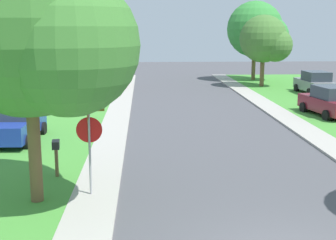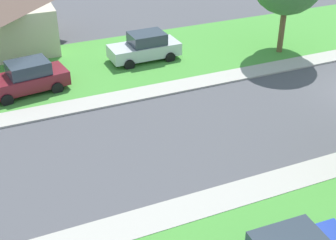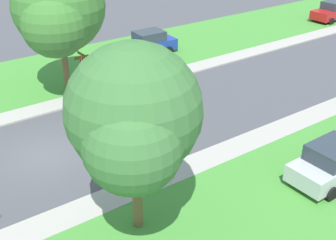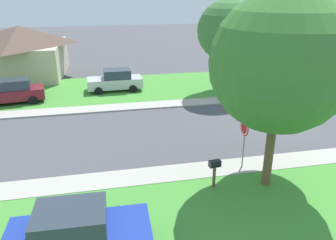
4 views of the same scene
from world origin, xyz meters
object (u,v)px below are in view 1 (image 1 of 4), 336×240
at_px(stop_sign_far_corner, 89,135).
at_px(car_grey_near_corner, 315,83).
at_px(car_maroon_far_down_street, 330,102).
at_px(tree_across_left, 37,26).
at_px(tree_sidewalk_near, 258,31).
at_px(mailbox, 56,149).
at_px(tree_sidewalk_far, 266,40).
at_px(car_blue_driveway_right, 15,123).
at_px(car_red_kerbside_mid, 99,77).

relative_size(stop_sign_far_corner, car_grey_near_corner, 0.64).
height_order(stop_sign_far_corner, car_grey_near_corner, stop_sign_far_corner).
xyz_separation_m(car_maroon_far_down_street, tree_across_left, (-13.32, -12.87, 4.15)).
height_order(tree_sidewalk_near, mailbox, tree_sidewalk_near).
relative_size(car_maroon_far_down_street, tree_across_left, 0.58).
distance_m(stop_sign_far_corner, mailbox, 2.40).
bearing_deg(car_grey_near_corner, tree_across_left, -125.80).
height_order(tree_sidewalk_near, tree_sidewalk_far, tree_sidewalk_near).
bearing_deg(mailbox, tree_across_left, -86.97).
bearing_deg(stop_sign_far_corner, car_blue_driveway_right, 119.85).
bearing_deg(tree_sidewalk_near, car_grey_near_corner, -77.07).
relative_size(tree_sidewalk_near, tree_across_left, 0.95).
relative_size(car_blue_driveway_right, mailbox, 3.33).
distance_m(stop_sign_far_corner, tree_sidewalk_near, 33.05).
relative_size(stop_sign_far_corner, mailbox, 2.11).
xyz_separation_m(stop_sign_far_corner, tree_sidewalk_near, (12.34, 30.53, 2.76)).
height_order(car_red_kerbside_mid, car_blue_driveway_right, same).
relative_size(stop_sign_far_corner, car_maroon_far_down_street, 0.61).
bearing_deg(car_grey_near_corner, tree_sidewalk_near, 102.93).
xyz_separation_m(stop_sign_far_corner, car_blue_driveway_right, (-4.07, 7.09, -1.01)).
relative_size(car_maroon_far_down_street, tree_sidewalk_near, 0.61).
bearing_deg(stop_sign_far_corner, mailbox, 126.33).
xyz_separation_m(tree_sidewalk_near, tree_sidewalk_far, (-0.49, -4.89, -0.73)).
relative_size(stop_sign_far_corner, car_red_kerbside_mid, 0.63).
bearing_deg(tree_across_left, tree_sidewalk_near, 66.53).
bearing_deg(stop_sign_far_corner, tree_across_left, -151.55).
relative_size(car_blue_driveway_right, tree_sidewalk_near, 0.59).
relative_size(stop_sign_far_corner, car_blue_driveway_right, 0.64).
bearing_deg(car_blue_driveway_right, tree_across_left, -69.63).
relative_size(stop_sign_far_corner, tree_sidewalk_far, 0.46).
height_order(car_red_kerbside_mid, tree_sidewalk_far, tree_sidewalk_far).
bearing_deg(tree_sidewalk_near, tree_sidewalk_far, -95.69).
xyz_separation_m(car_maroon_far_down_street, mailbox, (-13.45, -10.43, 0.14)).
relative_size(tree_sidewalk_far, tree_across_left, 0.77).
relative_size(car_red_kerbside_mid, car_grey_near_corner, 1.01).
distance_m(stop_sign_far_corner, car_blue_driveway_right, 8.23).
bearing_deg(car_maroon_far_down_street, car_red_kerbside_mid, 135.75).
distance_m(car_blue_driveway_right, car_maroon_far_down_street, 16.99).
bearing_deg(tree_across_left, stop_sign_far_corner, 28.45).
relative_size(car_blue_driveway_right, car_maroon_far_down_street, 0.97).
relative_size(car_red_kerbside_mid, tree_across_left, 0.56).
height_order(car_grey_near_corner, car_maroon_far_down_street, same).
distance_m(car_blue_driveway_right, tree_sidewalk_far, 24.64).
xyz_separation_m(stop_sign_far_corner, mailbox, (-1.32, 1.80, -0.88)).
xyz_separation_m(car_red_kerbside_mid, tree_sidewalk_near, (14.42, 4.46, 3.77)).
xyz_separation_m(stop_sign_far_corner, car_maroon_far_down_street, (12.13, 12.22, -1.01)).
bearing_deg(car_red_kerbside_mid, car_blue_driveway_right, -95.97).
relative_size(car_grey_near_corner, mailbox, 3.33).
relative_size(car_blue_driveway_right, car_grey_near_corner, 1.00).
height_order(car_blue_driveway_right, car_grey_near_corner, same).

